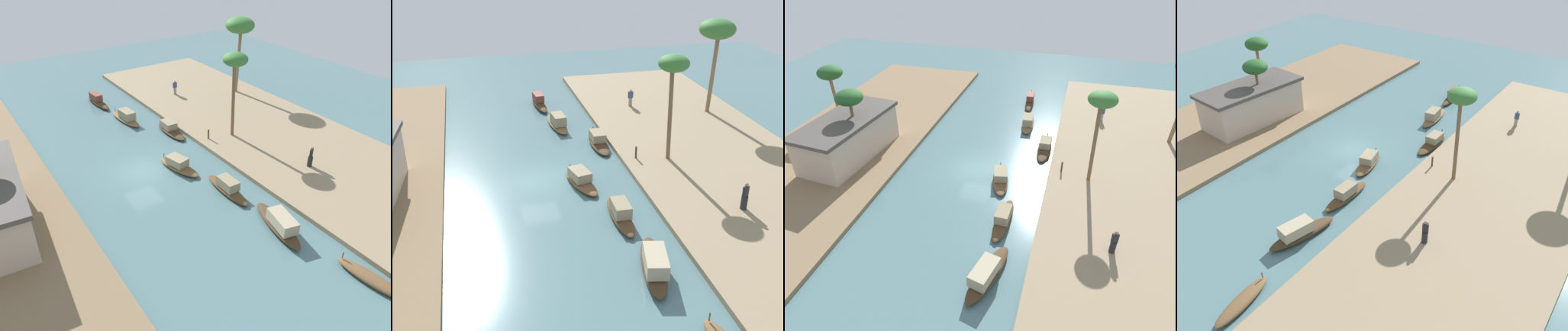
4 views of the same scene
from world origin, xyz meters
TOP-DOWN VIEW (x-y plane):
  - river_water at (0.00, 0.00)m, footprint 69.85×69.85m
  - riverbank_left at (0.00, -12.55)m, footprint 44.74×12.93m
  - sampan_midstream at (14.51, -2.30)m, footprint 4.57×1.22m
  - sampan_with_tall_canopy at (-10.89, -3.92)m, footprint 5.02×2.28m
  - sampan_near_left_bank at (-1.31, -2.52)m, footprint 4.12×2.06m
  - sampan_foreground at (-5.88, -3.77)m, footprint 4.50×1.17m
  - sampan_open_hull at (9.01, -2.99)m, footprint 4.65×1.56m
  - sampan_with_red_awning at (4.55, -5.28)m, footprint 4.27×1.26m
  - sampan_upstream_small at (-16.71, -5.00)m, footprint 4.05×1.39m
  - person_on_near_bank at (11.66, -10.16)m, footprint 0.39×0.47m
  - person_by_mooring at (-7.04, -10.89)m, footprint 0.53×0.53m
  - mooring_post at (1.07, -7.07)m, footprint 0.14×0.14m
  - palm_tree_left_near at (0.49, -9.18)m, footprint 2.07×2.07m
  - palm_tree_left_far at (8.70, -16.41)m, footprint 3.02×3.02m

SIDE VIEW (x-z plane):
  - river_water at x=0.00m, z-range 0.00..0.00m
  - riverbank_left at x=0.00m, z-range 0.00..0.34m
  - sampan_upstream_small at x=-16.71m, z-range -0.20..0.66m
  - sampan_with_red_awning at x=4.55m, z-range -0.14..0.84m
  - sampan_near_left_bank at x=-1.31m, z-range -0.13..0.88m
  - sampan_foreground at x=-5.88m, z-range -0.15..0.95m
  - sampan_midstream at x=14.51m, z-range -0.15..0.97m
  - sampan_open_hull at x=9.01m, z-range -0.16..1.01m
  - sampan_with_tall_canopy at x=-10.89m, z-range -0.15..1.13m
  - mooring_post at x=1.07m, z-range 0.34..1.21m
  - person_by_mooring at x=-7.04m, z-range 0.19..1.88m
  - person_on_near_bank at x=11.66m, z-range 0.28..1.86m
  - palm_tree_left_near at x=0.49m, z-range 3.11..10.48m
  - palm_tree_left_far at x=8.70m, z-range 3.29..11.24m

